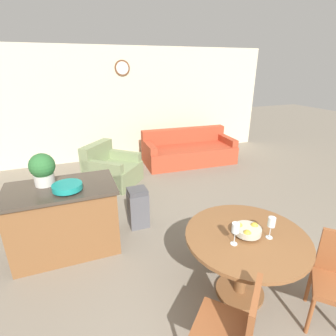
# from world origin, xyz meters

# --- Properties ---
(wall_back) EXTENTS (8.00, 0.09, 2.70)m
(wall_back) POSITION_xyz_m (0.00, 5.95, 1.35)
(wall_back) COLOR beige
(wall_back) RESTS_ON ground_plane
(dining_table) EXTENTS (1.19, 1.19, 0.73)m
(dining_table) POSITION_xyz_m (0.24, 1.04, 0.57)
(dining_table) COLOR brown
(dining_table) RESTS_ON ground_plane
(dining_chair_near_left) EXTENTS (0.59, 0.59, 0.89)m
(dining_chair_near_left) POSITION_xyz_m (-0.31, 0.42, 0.49)
(dining_chair_near_left) COLOR brown
(dining_chair_near_left) RESTS_ON ground_plane
(fruit_bowl) EXTENTS (0.26, 0.26, 0.11)m
(fruit_bowl) POSITION_xyz_m (0.23, 1.04, 0.79)
(fruit_bowl) COLOR #B7B29E
(fruit_bowl) RESTS_ON dining_table
(wine_glass_left) EXTENTS (0.07, 0.07, 0.22)m
(wine_glass_left) POSITION_xyz_m (0.04, 0.97, 0.90)
(wine_glass_left) COLOR silver
(wine_glass_left) RESTS_ON dining_table
(wine_glass_right) EXTENTS (0.07, 0.07, 0.22)m
(wine_glass_right) POSITION_xyz_m (0.41, 0.94, 0.90)
(wine_glass_right) COLOR silver
(wine_glass_right) RESTS_ON dining_table
(kitchen_island) EXTENTS (1.30, 0.76, 0.90)m
(kitchen_island) POSITION_xyz_m (-1.44, 2.46, 0.45)
(kitchen_island) COLOR brown
(kitchen_island) RESTS_ON ground_plane
(teal_bowl) EXTENTS (0.34, 0.34, 0.09)m
(teal_bowl) POSITION_xyz_m (-1.34, 2.31, 0.96)
(teal_bowl) COLOR teal
(teal_bowl) RESTS_ON kitchen_island
(potted_plant) EXTENTS (0.30, 0.30, 0.40)m
(potted_plant) POSITION_xyz_m (-1.60, 2.61, 1.11)
(potted_plant) COLOR beige
(potted_plant) RESTS_ON kitchen_island
(trash_bin) EXTENTS (0.28, 0.26, 0.61)m
(trash_bin) POSITION_xyz_m (-0.44, 2.66, 0.30)
(trash_bin) COLOR #56565B
(trash_bin) RESTS_ON ground_plane
(couch) EXTENTS (2.22, 1.10, 0.78)m
(couch) POSITION_xyz_m (1.45, 4.95, 0.28)
(couch) COLOR #B24228
(couch) RESTS_ON ground_plane
(armchair) EXTENTS (1.26, 1.25, 0.81)m
(armchair) POSITION_xyz_m (-0.55, 4.36, 0.28)
(armchair) COLOR gray
(armchair) RESTS_ON ground_plane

